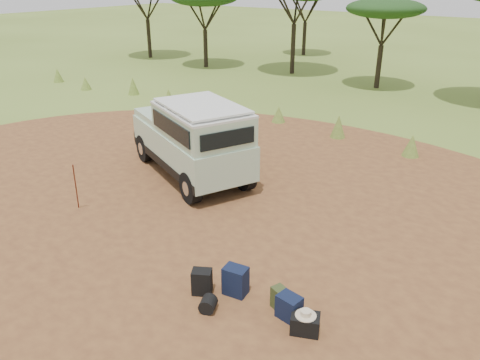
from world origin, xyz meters
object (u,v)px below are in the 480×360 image
Objects in this scene: backpack_navy at (236,281)px; hard_case at (305,324)px; backpack_olive at (280,299)px; safari_vehicle at (193,140)px; duffel_navy at (289,307)px; walking_staff at (76,187)px; backpack_black at (202,282)px.

backpack_navy is 1.69m from hard_case.
safari_vehicle is at bearing 165.81° from backpack_olive.
safari_vehicle is 8.90× the size of backpack_navy.
backpack_olive is 0.94× the size of duffel_navy.
backpack_navy is 0.99m from backpack_olive.
walking_staff is (-1.01, -3.66, -0.51)m from safari_vehicle.
safari_vehicle is 10.19× the size of backpack_black.
duffel_navy is (5.93, -4.10, -0.97)m from safari_vehicle.
hard_case is at bearing -1.21° from backpack_olive.
backpack_black is 0.68m from backpack_navy.
walking_staff is at bearing 167.26° from backpack_navy.
backpack_black is 1.62m from backpack_olive.
safari_vehicle is 10.64× the size of hard_case.
walking_staff is at bearing 152.34° from hard_case.
hard_case is at bearing -64.77° from walking_staff.
duffel_navy is (6.94, -0.43, -0.46)m from walking_staff.
walking_staff is 5.21m from backpack_black.
walking_staff is at bearing -161.73° from backpack_olive.
backpack_olive is 0.76m from hard_case.
safari_vehicle reaches higher than walking_staff.
backpack_black reaches higher than hard_case.
hard_case is at bearing -13.79° from backpack_navy.
safari_vehicle reaches higher than duffel_navy.
safari_vehicle is 6.28m from backpack_navy.
duffel_navy is (0.28, -0.13, 0.01)m from backpack_olive.
hard_case is (2.25, 0.22, -0.09)m from backpack_black.
backpack_olive is (1.54, 0.51, -0.04)m from backpack_black.
backpack_navy is at bearing -151.67° from backpack_olive.
backpack_black reaches higher than backpack_olive.
safari_vehicle is 11.86× the size of backpack_olive.
walking_staff is 6.97m from duffel_navy.
backpack_black is at bearing -69.23° from walking_staff.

